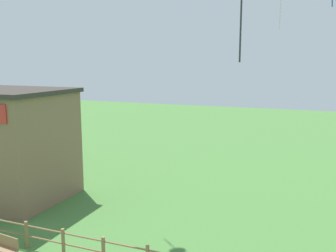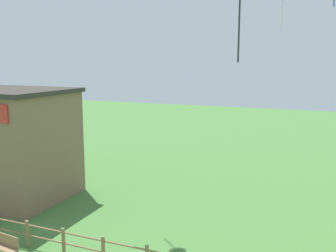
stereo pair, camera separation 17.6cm
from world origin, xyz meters
name	(u,v)px [view 1 (the left image)]	position (x,y,z in m)	size (l,w,h in m)	color
seaside_building	(4,144)	(-11.03, 11.84, 3.14)	(7.29, 5.43, 6.24)	#84664C
park_bench_by_building	(2,246)	(-5.92, 6.40, 0.49)	(1.68, 0.58, 0.93)	olive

